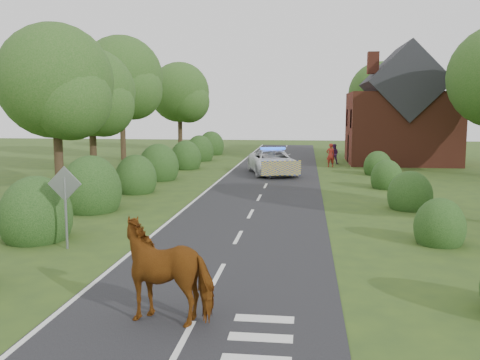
# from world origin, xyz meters

# --- Properties ---
(ground) EXTENTS (120.00, 120.00, 0.00)m
(ground) POSITION_xyz_m (0.00, 0.00, 0.00)
(ground) COLOR #2F471D
(road) EXTENTS (6.00, 70.00, 0.02)m
(road) POSITION_xyz_m (0.00, 15.00, 0.01)
(road) COLOR black
(road) RESTS_ON ground
(road_markings) EXTENTS (4.96, 70.00, 0.01)m
(road_markings) POSITION_xyz_m (-1.60, 12.93, 0.03)
(road_markings) COLOR white
(road_markings) RESTS_ON road
(hedgerow_left) EXTENTS (2.75, 50.41, 3.00)m
(hedgerow_left) POSITION_xyz_m (-6.51, 11.69, 0.75)
(hedgerow_left) COLOR #12330F
(hedgerow_left) RESTS_ON ground
(hedgerow_right) EXTENTS (2.10, 45.78, 2.10)m
(hedgerow_right) POSITION_xyz_m (6.60, 11.21, 0.55)
(hedgerow_right) COLOR #12330F
(hedgerow_right) RESTS_ON ground
(tree_left_a) EXTENTS (5.74, 5.60, 8.38)m
(tree_left_a) POSITION_xyz_m (-9.75, 11.86, 5.34)
(tree_left_a) COLOR #332316
(tree_left_a) RESTS_ON ground
(tree_left_b) EXTENTS (5.74, 5.60, 8.07)m
(tree_left_b) POSITION_xyz_m (-11.25, 19.86, 5.04)
(tree_left_b) COLOR #332316
(tree_left_b) RESTS_ON ground
(tree_left_c) EXTENTS (6.97, 6.80, 10.22)m
(tree_left_c) POSITION_xyz_m (-12.70, 29.83, 6.53)
(tree_left_c) COLOR #332316
(tree_left_c) RESTS_ON ground
(tree_left_d) EXTENTS (6.15, 6.00, 8.89)m
(tree_left_d) POSITION_xyz_m (-10.23, 39.85, 5.64)
(tree_left_d) COLOR #332316
(tree_left_d) RESTS_ON ground
(tree_right_c) EXTENTS (6.15, 6.00, 8.58)m
(tree_right_c) POSITION_xyz_m (9.27, 37.85, 5.34)
(tree_right_c) COLOR #332316
(tree_right_c) RESTS_ON ground
(road_sign) EXTENTS (1.06, 0.08, 2.53)m
(road_sign) POSITION_xyz_m (-5.00, 2.00, 1.65)
(road_sign) COLOR gray
(road_sign) RESTS_ON ground
(house) EXTENTS (8.00, 7.40, 9.17)m
(house) POSITION_xyz_m (9.49, 30.00, 3.79)
(house) COLOR brown
(house) RESTS_ON ground
(cow) EXTENTS (2.49, 1.45, 1.70)m
(cow) POSITION_xyz_m (-0.54, -2.86, 0.85)
(cow) COLOR #5A290A
(cow) RESTS_ON ground
(police_van) EXTENTS (3.94, 6.26, 1.75)m
(police_van) POSITION_xyz_m (0.05, 21.47, 0.80)
(police_van) COLOR white
(police_van) RESTS_ON ground
(pedestrian_red) EXTENTS (0.71, 0.55, 1.73)m
(pedestrian_red) POSITION_xyz_m (3.98, 26.46, 0.86)
(pedestrian_red) COLOR #A9281E
(pedestrian_red) RESTS_ON ground
(pedestrian_purple) EXTENTS (0.82, 0.68, 1.55)m
(pedestrian_purple) POSITION_xyz_m (4.34, 28.62, 0.77)
(pedestrian_purple) COLOR #4B1F59
(pedestrian_purple) RESTS_ON ground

